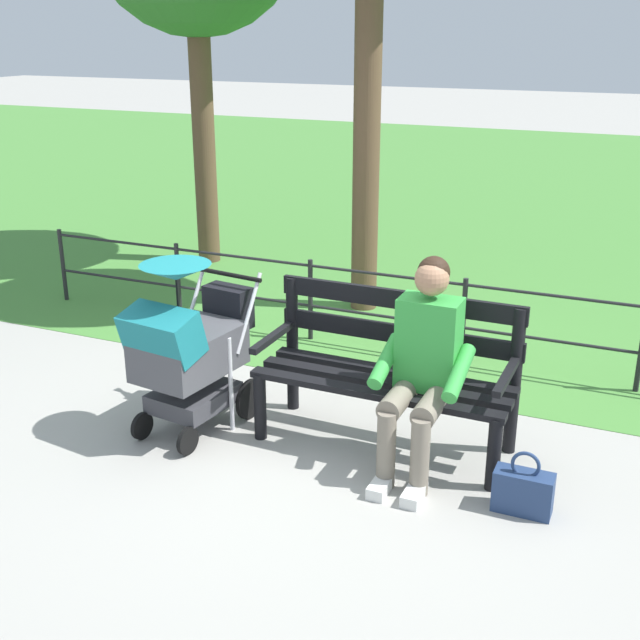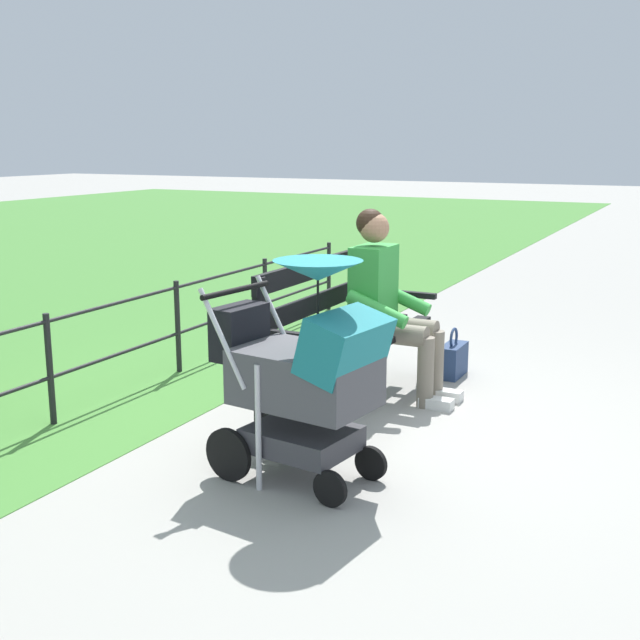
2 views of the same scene
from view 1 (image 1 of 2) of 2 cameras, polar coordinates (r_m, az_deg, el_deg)
name	(u,v)px [view 1 (image 1 of 2)]	position (r m, az deg, el deg)	size (l,w,h in m)	color
ground_plane	(306,431)	(5.34, -1.00, -7.89)	(60.00, 60.00, 0.00)	#9E9B93
grass_lawn	(534,192)	(13.47, 14.92, 8.78)	(40.00, 16.00, 0.01)	#478438
park_bench	(389,364)	(5.04, 4.91, -3.12)	(1.60, 0.61, 0.96)	black
person_on_bench	(423,362)	(4.71, 7.28, -2.94)	(0.53, 0.74, 1.28)	slate
stroller	(188,345)	(5.19, -9.31, -1.79)	(0.61, 0.94, 1.15)	black
handbag	(523,491)	(4.61, 14.19, -11.66)	(0.32, 0.14, 0.37)	navy
park_fence	(384,303)	(6.48, 4.57, 1.23)	(6.54, 0.04, 0.70)	black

